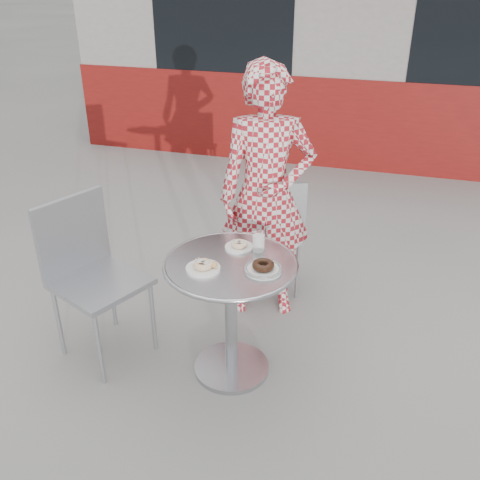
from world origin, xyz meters
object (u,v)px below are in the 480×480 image
(plate_far, at_px, (239,245))
(plate_near, at_px, (204,266))
(chair_left, at_px, (103,310))
(chair_far, at_px, (268,254))
(seated_person, at_px, (266,196))
(plate_checker, at_px, (263,268))
(bistro_table, at_px, (231,291))
(milk_cup, at_px, (259,242))

(plate_far, distance_m, plate_near, 0.29)
(chair_left, xyz_separation_m, plate_near, (0.66, -0.06, 0.45))
(chair_far, xyz_separation_m, plate_far, (0.01, -0.76, 0.47))
(seated_person, xyz_separation_m, plate_checker, (0.17, -0.73, -0.08))
(plate_checker, bearing_deg, chair_far, 101.77)
(seated_person, bearing_deg, plate_checker, -93.67)
(plate_checker, bearing_deg, plate_far, 133.38)
(chair_far, bearing_deg, plate_checker, 77.89)
(bistro_table, bearing_deg, plate_checker, -9.85)
(chair_left, distance_m, plate_checker, 1.06)
(bistro_table, relative_size, plate_checker, 3.67)
(seated_person, relative_size, plate_checker, 8.30)
(chair_left, height_order, plate_checker, chair_left)
(chair_far, relative_size, plate_far, 5.65)
(chair_left, bearing_deg, plate_near, -71.53)
(plate_near, distance_m, plate_checker, 0.30)
(bistro_table, distance_m, chair_far, 0.96)
(bistro_table, height_order, plate_checker, plate_checker)
(chair_left, xyz_separation_m, plate_far, (0.77, 0.21, 0.44))
(plate_checker, relative_size, milk_cup, 1.78)
(bistro_table, bearing_deg, milk_cup, 57.00)
(seated_person, relative_size, milk_cup, 14.80)
(chair_far, distance_m, chair_left, 1.23)
(bistro_table, height_order, chair_far, chair_far)
(chair_left, relative_size, plate_checker, 4.87)
(plate_far, height_order, plate_near, plate_near)
(plate_checker, xyz_separation_m, milk_cup, (-0.08, 0.20, 0.04))
(plate_far, bearing_deg, plate_checker, -46.62)
(bistro_table, bearing_deg, seated_person, 88.56)
(seated_person, distance_m, plate_near, 0.82)
(chair_far, bearing_deg, seated_person, 74.64)
(bistro_table, xyz_separation_m, milk_cup, (0.11, 0.16, 0.23))
(plate_far, height_order, plate_checker, plate_checker)
(plate_checker, bearing_deg, milk_cup, 111.14)
(plate_checker, bearing_deg, seated_person, 102.76)
(chair_left, distance_m, milk_cup, 1.03)
(chair_left, bearing_deg, plate_far, -51.17)
(milk_cup, bearing_deg, plate_near, -128.99)
(chair_left, bearing_deg, plate_checker, -65.54)
(plate_near, bearing_deg, plate_far, 68.01)
(seated_person, bearing_deg, chair_far, 82.09)
(plate_checker, height_order, milk_cup, milk_cup)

